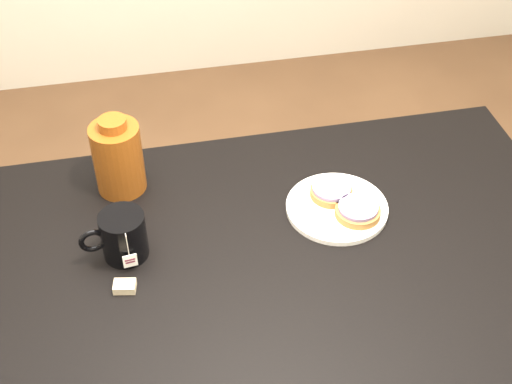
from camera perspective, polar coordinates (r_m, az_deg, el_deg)
table at (r=1.59m, az=1.33°, el=-7.71°), size 1.40×0.90×0.75m
plate at (r=1.65m, az=6.49°, el=-1.20°), size 0.23×0.23×0.02m
bagel_back at (r=1.66m, az=6.05°, el=0.09°), size 0.10×0.10×0.03m
bagel_front at (r=1.62m, az=8.15°, el=-1.48°), size 0.15×0.15×0.03m
mug at (r=1.53m, az=-10.63°, el=-3.45°), size 0.15×0.11×0.11m
teabag_pouch at (r=1.50m, az=-10.46°, el=-7.44°), size 0.05×0.04×0.02m
bagel_package at (r=1.68m, az=-10.99°, el=2.76°), size 0.14×0.14×0.20m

